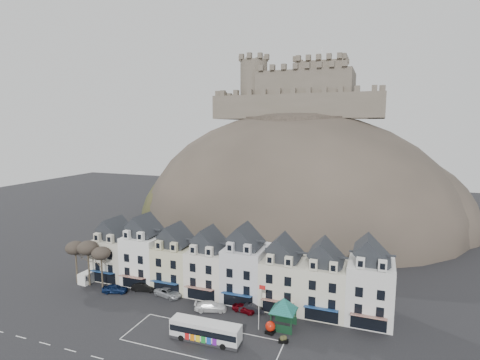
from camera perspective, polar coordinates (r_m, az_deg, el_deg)
name	(u,v)px	position (r m, az deg, el deg)	size (l,w,h in m)	color
ground	(185,342)	(57.17, -8.44, -23.29)	(300.00, 300.00, 0.00)	black
coach_bay_markings	(202,341)	(57.30, -5.88, -23.16)	(22.00, 7.50, 0.01)	silver
townhouse_terrace	(229,266)	(67.70, -1.73, -12.99)	(54.40, 9.35, 11.80)	beige
castle_hill	(297,223)	(117.51, 8.65, -6.49)	(100.00, 76.00, 68.00)	#352F28
castle	(302,92)	(121.13, 9.41, 13.05)	(50.20, 22.20, 22.00)	#5F5748
tree_left_far	(75,248)	(78.36, -23.82, -9.48)	(3.61, 3.61, 8.24)	#3B3225
tree_left_mid	(88,248)	(76.26, -22.19, -9.60)	(3.78, 3.78, 8.64)	#3B3225
tree_left_near	(101,254)	(74.54, -20.43, -10.48)	(3.43, 3.43, 7.84)	#3B3225
bus	(205,330)	(56.35, -5.28, -21.87)	(10.18, 2.58, 2.86)	#262628
bus_shelter	(284,305)	(58.60, 6.68, -18.35)	(7.39, 7.39, 4.69)	#10311C
red_buoy	(270,327)	(58.37, 4.64, -21.45)	(1.46, 1.46, 1.81)	black
flagpole	(259,303)	(57.61, 2.97, -18.27)	(1.04, 0.11, 7.20)	silver
white_van	(91,276)	(80.07, -21.82, -13.43)	(2.33, 4.71, 2.09)	white
planter_west	(282,340)	(56.61, 6.46, -23.01)	(1.09, 0.72, 1.02)	black
planter_east	(284,339)	(56.76, 6.80, -22.93)	(1.13, 0.86, 1.01)	black
car_navy	(115,289)	(73.67, -18.51, -15.43)	(1.79, 4.46, 1.52)	#0E1F49
car_black	(145,287)	(72.91, -14.32, -15.50)	(1.63, 4.66, 1.54)	black
car_silver	(168,292)	(69.99, -10.86, -16.46)	(2.43, 5.19, 1.47)	#ABAEB3
car_white	(211,306)	(64.34, -4.48, -18.63)	(2.12, 5.22, 1.51)	white
car_maroon	(244,308)	(63.80, 0.59, -18.95)	(1.56, 3.87, 1.32)	#55040B
car_charcoal	(252,308)	(63.79, 1.79, -18.94)	(1.44, 4.12, 1.36)	black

